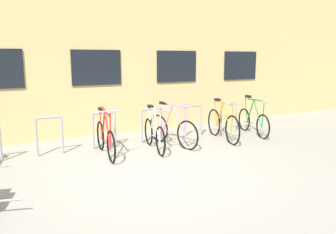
# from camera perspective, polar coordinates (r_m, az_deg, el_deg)

# --- Properties ---
(ground_plane) EXTENTS (42.00, 42.00, 0.00)m
(ground_plane) POSITION_cam_1_polar(r_m,az_deg,el_deg) (6.27, -3.00, -8.96)
(ground_plane) COLOR gray
(storefront_building) EXTENTS (28.00, 6.38, 5.85)m
(storefront_building) POSITION_cam_1_polar(r_m,az_deg,el_deg) (12.03, -16.79, 13.82)
(storefront_building) COLOR tan
(storefront_building) RESTS_ON ground
(bike_rack) EXTENTS (6.57, 0.05, 0.84)m
(bike_rack) POSITION_cam_1_polar(r_m,az_deg,el_deg) (7.96, -6.74, -1.16)
(bike_rack) COLOR gray
(bike_rack) RESTS_ON ground
(bicycle_silver) EXTENTS (0.47, 1.61, 0.99)m
(bicycle_silver) POSITION_cam_1_polar(r_m,az_deg,el_deg) (7.52, -2.38, -2.86)
(bicycle_silver) COLOR black
(bicycle_silver) RESTS_ON ground
(bicycle_green) EXTENTS (0.55, 1.64, 1.04)m
(bicycle_green) POSITION_cam_1_polar(r_m,az_deg,el_deg) (9.32, 14.32, -0.61)
(bicycle_green) COLOR black
(bicycle_green) RESTS_ON ground
(bicycle_orange) EXTENTS (0.51, 1.74, 1.03)m
(bicycle_orange) POSITION_cam_1_polar(r_m,az_deg,el_deg) (8.55, 9.32, -1.22)
(bicycle_orange) COLOR black
(bicycle_orange) RESTS_ON ground
(bicycle_red) EXTENTS (0.44, 1.71, 1.05)m
(bicycle_red) POSITION_cam_1_polar(r_m,az_deg,el_deg) (7.18, -10.65, -3.55)
(bicycle_red) COLOR black
(bicycle_red) RESTS_ON ground
(bicycle_pink) EXTENTS (0.52, 1.67, 1.06)m
(bicycle_pink) POSITION_cam_1_polar(r_m,az_deg,el_deg) (7.89, 0.74, -2.10)
(bicycle_pink) COLOR black
(bicycle_pink) RESTS_ON ground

